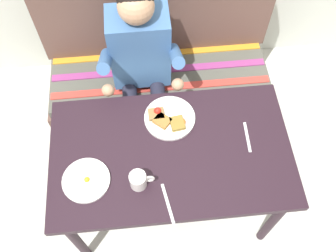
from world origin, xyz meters
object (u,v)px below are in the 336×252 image
Objects in this scene: couch at (159,77)px; fork at (247,137)px; plate_eggs at (86,180)px; coffee_mug at (139,180)px; table at (171,158)px; person at (141,59)px; plate_breakfast at (169,118)px; knife at (168,204)px.

couch is 8.47× the size of fork.
fork is at bearing 10.92° from plate_eggs.
coffee_mug is (-0.17, -0.92, 0.45)m from couch.
person is at bearing 100.73° from table.
plate_breakfast is at bearing 87.92° from table.
fork is (0.50, -0.55, -0.01)m from person.
coffee_mug is at bearing -136.84° from table.
fork is 0.85× the size of knife.
plate_breakfast is 0.41m from fork.
couch is at bearing 120.16° from fork.
person is at bearing 66.73° from plate_eggs.
coffee_mug is (-0.17, -0.34, 0.03)m from plate_breakfast.
plate_breakfast is at bearing -89.35° from couch.
couch is at bearing 90.00° from table.
couch is at bearing 79.72° from coffee_mug.
table is 0.61m from person.
couch is 1.06m from plate_eggs.
plate_eggs is 0.82m from fork.
fork is at bearing 5.73° from table.
coffee_mug is 0.69× the size of fork.
plate_breakfast reaches higher than fork.
table is 10.17× the size of coffee_mug.
person is 10.27× the size of coffee_mug.
fork is at bearing 25.18° from knife.
coffee_mug reaches higher than fork.
coffee_mug reaches higher than knife.
coffee_mug reaches higher than plate_eggs.
plate_eggs is (-0.42, -0.88, 0.41)m from couch.
fork is (0.56, 0.20, -0.05)m from coffee_mug.
plate_breakfast is 0.38m from coffee_mug.
table is 5.27× the size of plate_eggs.
coffee_mug is at bearing 128.13° from knife.
plate_eggs is (-0.30, -0.71, -0.00)m from person.
table is 0.83m from couch.
knife is (-0.43, -0.31, 0.00)m from fork.
table is 7.06× the size of fork.
coffee_mug is at bearing -158.84° from fork.
table is 0.99× the size of person.
knife is (0.13, -0.11, -0.05)m from coffee_mug.
plate_eggs is at bearing -164.35° from table.
coffee_mug is at bearing -9.21° from plate_eggs.
person is at bearing 134.24° from fork.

